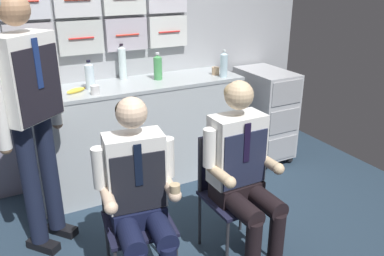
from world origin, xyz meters
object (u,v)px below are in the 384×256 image
object	(u,v)px
water_bottle_clear	(158,67)
service_trolley	(264,112)
crew_member_right	(243,169)
coffee_cup_white	(95,90)
folding_chair_right	(229,181)
snack_banana	(76,90)
crew_member_standing	(29,105)
crew_member_left	(139,194)
folding_chair_left	(135,203)

from	to	relation	value
water_bottle_clear	service_trolley	bearing A→B (deg)	-6.34
crew_member_right	coffee_cup_white	world-z (taller)	crew_member_right
folding_chair_right	water_bottle_clear	bearing A→B (deg)	89.87
snack_banana	crew_member_standing	bearing A→B (deg)	-129.20
crew_member_left	water_bottle_clear	distance (m)	1.56
crew_member_right	service_trolley	bearing A→B (deg)	47.82
folding_chair_left	snack_banana	size ratio (longest dim) A/B	4.87
crew_member_left	coffee_cup_white	bearing A→B (deg)	86.42
crew_member_standing	coffee_cup_white	world-z (taller)	crew_member_standing
crew_member_standing	coffee_cup_white	bearing A→B (deg)	35.39
folding_chair_left	water_bottle_clear	bearing A→B (deg)	60.12
crew_member_right	water_bottle_clear	distance (m)	1.42
crew_member_standing	snack_banana	xyz separation A→B (m)	(0.40, 0.49, -0.08)
crew_member_standing	water_bottle_clear	bearing A→B (deg)	26.60
service_trolley	crew_member_standing	size ratio (longest dim) A/B	0.54
folding_chair_left	snack_banana	distance (m)	1.18
coffee_cup_white	water_bottle_clear	bearing A→B (deg)	18.01
crew_member_left	crew_member_right	size ratio (longest dim) A/B	0.99
service_trolley	water_bottle_clear	bearing A→B (deg)	173.66
crew_member_right	snack_banana	bearing A→B (deg)	120.32
folding_chair_left	crew_member_standing	size ratio (longest dim) A/B	0.48
crew_member_right	coffee_cup_white	distance (m)	1.36
folding_chair_right	coffee_cup_white	xyz separation A→B (m)	(-0.62, 1.01, 0.48)
folding_chair_left	coffee_cup_white	world-z (taller)	coffee_cup_white
service_trolley	snack_banana	world-z (taller)	snack_banana
folding_chair_left	snack_banana	world-z (taller)	snack_banana
crew_member_left	folding_chair_right	bearing A→B (deg)	10.27
crew_member_right	snack_banana	size ratio (longest dim) A/B	7.23
crew_member_standing	crew_member_right	bearing A→B (deg)	-34.82
crew_member_standing	water_bottle_clear	size ratio (longest dim) A/B	7.26
crew_member_right	water_bottle_clear	size ratio (longest dim) A/B	5.17
coffee_cup_white	crew_member_right	bearing A→B (deg)	-61.92
folding_chair_right	coffee_cup_white	bearing A→B (deg)	121.67
service_trolley	folding_chair_right	distance (m)	1.57
folding_chair_left	folding_chair_right	xyz separation A→B (m)	(0.67, -0.04, 0.00)
folding_chair_left	folding_chair_right	bearing A→B (deg)	-3.07
folding_chair_right	water_bottle_clear	size ratio (longest dim) A/B	3.49
water_bottle_clear	snack_banana	bearing A→B (deg)	-173.25
folding_chair_left	crew_member_left	xyz separation A→B (m)	(-0.02, -0.16, 0.15)
folding_chair_left	coffee_cup_white	size ratio (longest dim) A/B	11.53
service_trolley	folding_chair_right	size ratio (longest dim) A/B	1.12
service_trolley	crew_member_standing	distance (m)	2.38
crew_member_right	folding_chair_left	bearing A→B (deg)	163.69
service_trolley	folding_chair_left	size ratio (longest dim) A/B	1.12
snack_banana	folding_chair_left	bearing A→B (deg)	-85.97
water_bottle_clear	coffee_cup_white	size ratio (longest dim) A/B	3.31
water_bottle_clear	snack_banana	size ratio (longest dim) A/B	1.40
folding_chair_left	crew_member_standing	bearing A→B (deg)	128.21
service_trolley	folding_chair_left	distance (m)	2.08
service_trolley	snack_banana	bearing A→B (deg)	178.89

